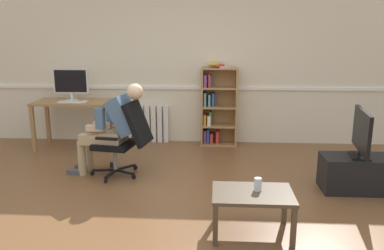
# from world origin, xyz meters

# --- Properties ---
(ground_plane) EXTENTS (18.00, 18.00, 0.00)m
(ground_plane) POSITION_xyz_m (0.00, 0.00, 0.00)
(ground_plane) COLOR brown
(back_wall) EXTENTS (12.00, 0.13, 2.70)m
(back_wall) POSITION_xyz_m (0.00, 2.65, 1.35)
(back_wall) COLOR beige
(back_wall) RESTS_ON ground_plane
(computer_desk) EXTENTS (1.17, 0.62, 0.76)m
(computer_desk) POSITION_xyz_m (-1.84, 2.15, 0.64)
(computer_desk) COLOR #9E7547
(computer_desk) RESTS_ON ground_plane
(imac_monitor) EXTENTS (0.56, 0.14, 0.50)m
(imac_monitor) POSITION_xyz_m (-1.87, 2.23, 1.04)
(imac_monitor) COLOR silver
(imac_monitor) RESTS_ON computer_desk
(keyboard) EXTENTS (0.38, 0.12, 0.02)m
(keyboard) POSITION_xyz_m (-1.81, 2.01, 0.77)
(keyboard) COLOR white
(keyboard) RESTS_ON computer_desk
(computer_mouse) EXTENTS (0.06, 0.10, 0.03)m
(computer_mouse) POSITION_xyz_m (-1.59, 2.03, 0.77)
(computer_mouse) COLOR white
(computer_mouse) RESTS_ON computer_desk
(bookshelf) EXTENTS (0.58, 0.29, 1.35)m
(bookshelf) POSITION_xyz_m (0.45, 2.44, 0.63)
(bookshelf) COLOR #AD7F4C
(bookshelf) RESTS_ON ground_plane
(radiator) EXTENTS (0.92, 0.08, 0.62)m
(radiator) POSITION_xyz_m (-0.82, 2.54, 0.31)
(radiator) COLOR white
(radiator) RESTS_ON ground_plane
(office_chair) EXTENTS (0.81, 0.62, 0.98)m
(office_chair) POSITION_xyz_m (-0.71, 0.91, 0.53)
(office_chair) COLOR black
(office_chair) RESTS_ON ground_plane
(person_seated) EXTENTS (1.04, 0.47, 1.20)m
(person_seated) POSITION_xyz_m (-0.87, 0.93, 0.65)
(person_seated) COLOR tan
(person_seated) RESTS_ON ground_plane
(tv_stand) EXTENTS (0.82, 0.43, 0.41)m
(tv_stand) POSITION_xyz_m (2.10, 0.60, 0.21)
(tv_stand) COLOR black
(tv_stand) RESTS_ON ground_plane
(tv_screen) EXTENTS (0.24, 0.77, 0.54)m
(tv_screen) POSITION_xyz_m (2.10, 0.60, 0.70)
(tv_screen) COLOR black
(tv_screen) RESTS_ON tv_stand
(coffee_table) EXTENTS (0.72, 0.50, 0.41)m
(coffee_table) POSITION_xyz_m (0.78, -0.50, 0.35)
(coffee_table) COLOR #4C3D2D
(coffee_table) RESTS_ON ground_plane
(drinking_glass) EXTENTS (0.07, 0.07, 0.12)m
(drinking_glass) POSITION_xyz_m (0.83, -0.45, 0.47)
(drinking_glass) COLOR silver
(drinking_glass) RESTS_ON coffee_table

